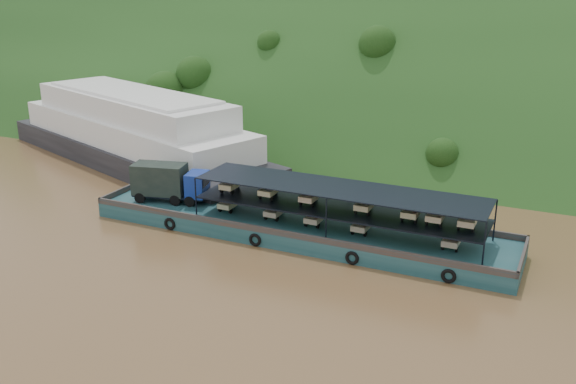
% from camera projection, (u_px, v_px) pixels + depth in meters
% --- Properties ---
extents(ground, '(160.00, 160.00, 0.00)m').
position_uv_depth(ground, '(295.00, 245.00, 50.38)').
color(ground, brown).
rests_on(ground, ground).
extents(hillside, '(140.00, 39.60, 39.60)m').
position_uv_depth(hillside, '(412.00, 143.00, 81.27)').
color(hillside, '#1A3B15').
rests_on(hillside, ground).
extents(cargo_barge, '(35.00, 7.18, 4.54)m').
position_uv_depth(cargo_barge, '(287.00, 220.00, 52.34)').
color(cargo_barge, '#123A3F').
rests_on(cargo_barge, ground).
extents(passenger_ferry, '(40.96, 23.15, 8.09)m').
position_uv_depth(passenger_ferry, '(134.00, 132.00, 71.72)').
color(passenger_ferry, black).
rests_on(passenger_ferry, ground).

